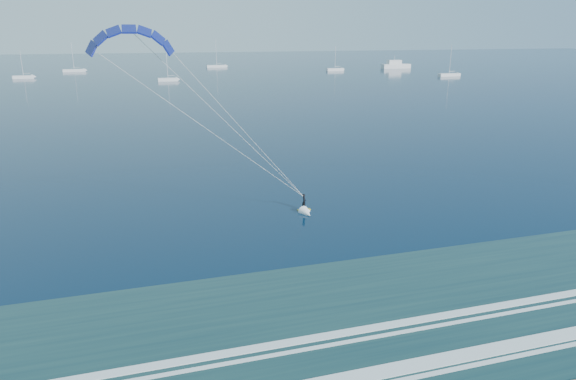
# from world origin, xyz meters

# --- Properties ---
(kitesurfer_rig) EXTENTS (20.61, 9.24, 18.90)m
(kitesurfer_rig) POSITION_xyz_m (1.37, 27.63, 9.56)
(kitesurfer_rig) COLOR gold
(kitesurfer_rig) RESTS_ON ground
(motor_yacht) EXTENTS (14.51, 3.87, 6.06)m
(motor_yacht) POSITION_xyz_m (118.64, 217.53, 1.58)
(motor_yacht) COLOR silver
(motor_yacht) RESTS_ON ground
(sailboat_1) EXTENTS (7.53, 2.40, 10.50)m
(sailboat_1) POSITION_xyz_m (-46.21, 207.13, 0.67)
(sailboat_1) COLOR silver
(sailboat_1) RESTS_ON ground
(sailboat_2) EXTENTS (9.55, 2.40, 12.76)m
(sailboat_2) POSITION_xyz_m (-30.77, 238.79, 0.69)
(sailboat_2) COLOR silver
(sailboat_2) RESTS_ON ground
(sailboat_3) EXTENTS (7.22, 2.40, 10.22)m
(sailboat_3) POSITION_xyz_m (6.35, 180.03, 0.67)
(sailboat_3) COLOR silver
(sailboat_3) RESTS_ON ground
(sailboat_4) EXTENTS (10.05, 2.40, 13.48)m
(sailboat_4) POSITION_xyz_m (35.45, 249.77, 0.69)
(sailboat_4) COLOR silver
(sailboat_4) RESTS_ON ground
(sailboat_5) EXTENTS (8.07, 2.40, 11.11)m
(sailboat_5) POSITION_xyz_m (84.12, 210.94, 0.68)
(sailboat_5) COLOR silver
(sailboat_5) RESTS_ON ground
(sailboat_6) EXTENTS (9.16, 2.40, 12.35)m
(sailboat_6) POSITION_xyz_m (117.19, 169.26, 0.69)
(sailboat_6) COLOR silver
(sailboat_6) RESTS_ON ground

